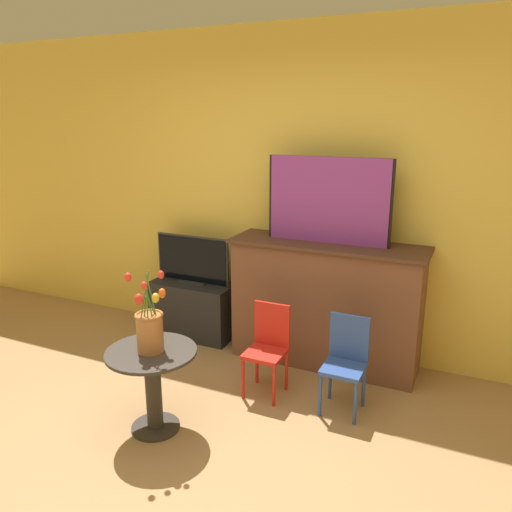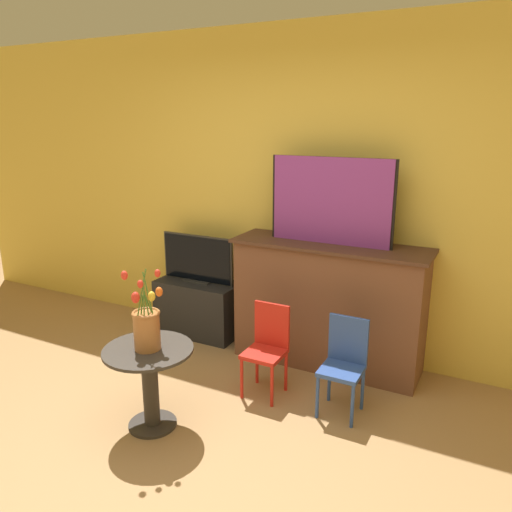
# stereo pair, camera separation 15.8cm
# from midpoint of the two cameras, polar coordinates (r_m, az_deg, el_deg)

# --- Properties ---
(ground_plane) EXTENTS (14.00, 14.00, 0.00)m
(ground_plane) POSITION_cam_midpoint_polar(r_m,az_deg,el_deg) (3.04, -12.74, -25.33)
(ground_plane) COLOR #A87F51
(wall_back) EXTENTS (8.00, 0.06, 2.70)m
(wall_back) POSITION_cam_midpoint_polar(r_m,az_deg,el_deg) (4.22, 3.89, 7.08)
(wall_back) COLOR #EAC651
(wall_back) RESTS_ON ground
(fireplace_mantel) EXTENTS (1.56, 0.48, 1.02)m
(fireplace_mantel) POSITION_cam_midpoint_polar(r_m,az_deg,el_deg) (4.09, 6.87, -5.26)
(fireplace_mantel) COLOR brown
(fireplace_mantel) RESTS_ON ground
(painting) EXTENTS (0.98, 0.03, 0.66)m
(painting) POSITION_cam_midpoint_polar(r_m,az_deg,el_deg) (3.89, 7.08, 6.31)
(painting) COLOR black
(painting) RESTS_ON fireplace_mantel
(tv_stand) EXTENTS (0.77, 0.38, 0.51)m
(tv_stand) POSITION_cam_midpoint_polar(r_m,az_deg,el_deg) (4.71, -8.07, -5.97)
(tv_stand) COLOR #232326
(tv_stand) RESTS_ON ground
(tv_monitor) EXTENTS (0.72, 0.12, 0.44)m
(tv_monitor) POSITION_cam_midpoint_polar(r_m,az_deg,el_deg) (4.56, -8.25, -0.49)
(tv_monitor) COLOR #2D2D2D
(tv_monitor) RESTS_ON tv_stand
(chair_red) EXTENTS (0.28, 0.28, 0.67)m
(chair_red) POSITION_cam_midpoint_polar(r_m,az_deg,el_deg) (3.69, 0.15, -10.03)
(chair_red) COLOR red
(chair_red) RESTS_ON ground
(chair_blue) EXTENTS (0.28, 0.28, 0.67)m
(chair_blue) POSITION_cam_midpoint_polar(r_m,az_deg,el_deg) (3.53, 8.94, -11.49)
(chair_blue) COLOR #2D4C99
(chair_blue) RESTS_ON ground
(side_table) EXTENTS (0.58, 0.58, 0.56)m
(side_table) POSITION_cam_midpoint_polar(r_m,az_deg,el_deg) (3.36, -13.08, -13.52)
(side_table) COLOR #332D28
(side_table) RESTS_ON ground
(vase_tulips) EXTENTS (0.20, 0.24, 0.55)m
(vase_tulips) POSITION_cam_midpoint_polar(r_m,az_deg,el_deg) (3.20, -13.46, -8.00)
(vase_tulips) COLOR #AD6B38
(vase_tulips) RESTS_ON side_table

